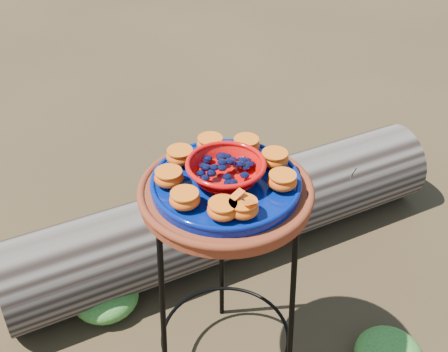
{
  "coord_description": "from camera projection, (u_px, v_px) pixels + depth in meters",
  "views": [
    {
      "loc": [
        -0.07,
        -1.13,
        1.6
      ],
      "look_at": [
        -0.0,
        0.0,
        0.77
      ],
      "focal_mm": 45.0,
      "sensor_mm": 36.0,
      "label": 1
    }
  ],
  "objects": [
    {
      "name": "orange_half_5",
      "position": [
        180.0,
        156.0,
        1.46
      ],
      "size": [
        0.07,
        0.07,
        0.04
      ],
      "primitive_type": "ellipsoid",
      "color": "#C74406",
      "rests_on": "cobalt_plate"
    },
    {
      "name": "plant_stand",
      "position": [
        226.0,
        292.0,
        1.65
      ],
      "size": [
        0.44,
        0.44,
        0.7
      ],
      "primitive_type": null,
      "color": "black",
      "rests_on": "ground"
    },
    {
      "name": "red_bowl",
      "position": [
        226.0,
        172.0,
        1.4
      ],
      "size": [
        0.19,
        0.19,
        0.05
      ],
      "primitive_type": null,
      "color": "#C20907",
      "rests_on": "cobalt_plate"
    },
    {
      "name": "butterfly",
      "position": [
        243.0,
        199.0,
        1.27
      ],
      "size": [
        0.09,
        0.08,
        0.01
      ],
      "primitive_type": null,
      "rotation": [
        0.0,
        0.0,
        0.68
      ],
      "color": "#DF5711",
      "rests_on": "orange_half_0"
    },
    {
      "name": "orange_half_6",
      "position": [
        169.0,
        178.0,
        1.38
      ],
      "size": [
        0.07,
        0.07,
        0.04
      ],
      "primitive_type": "ellipsoid",
      "color": "#C74406",
      "rests_on": "cobalt_plate"
    },
    {
      "name": "terracotta_saucer",
      "position": [
        226.0,
        194.0,
        1.44
      ],
      "size": [
        0.44,
        0.44,
        0.04
      ],
      "primitive_type": "cylinder",
      "color": "maroon",
      "rests_on": "plant_stand"
    },
    {
      "name": "glass_gems",
      "position": [
        226.0,
        159.0,
        1.37
      ],
      "size": [
        0.15,
        0.15,
        0.03
      ],
      "primitive_type": null,
      "color": "black",
      "rests_on": "red_bowl"
    },
    {
      "name": "driftwood_log",
      "position": [
        228.0,
        216.0,
        2.22
      ],
      "size": [
        1.79,
        1.13,
        0.33
      ],
      "primitive_type": null,
      "rotation": [
        0.0,
        0.0,
        0.41
      ],
      "color": "black",
      "rests_on": "ground"
    },
    {
      "name": "orange_half_1",
      "position": [
        282.0,
        181.0,
        1.37
      ],
      "size": [
        0.07,
        0.07,
        0.04
      ],
      "primitive_type": "ellipsoid",
      "color": "#C74406",
      "rests_on": "cobalt_plate"
    },
    {
      "name": "foliage_left",
      "position": [
        105.0,
        296.0,
        2.02
      ],
      "size": [
        0.24,
        0.24,
        0.12
      ],
      "primitive_type": "ellipsoid",
      "color": "#225C27",
      "rests_on": "ground"
    },
    {
      "name": "orange_half_3",
      "position": [
        246.0,
        145.0,
        1.5
      ],
      "size": [
        0.07,
        0.07,
        0.04
      ],
      "primitive_type": "ellipsoid",
      "color": "#C74406",
      "rests_on": "cobalt_plate"
    },
    {
      "name": "foliage_back",
      "position": [
        194.0,
        238.0,
        2.24
      ],
      "size": [
        0.31,
        0.31,
        0.16
      ],
      "primitive_type": "ellipsoid",
      "color": "#225C27",
      "rests_on": "ground"
    },
    {
      "name": "orange_half_8",
      "position": [
        223.0,
        210.0,
        1.28
      ],
      "size": [
        0.07,
        0.07,
        0.04
      ],
      "primitive_type": "ellipsoid",
      "color": "#C74406",
      "rests_on": "cobalt_plate"
    },
    {
      "name": "orange_half_2",
      "position": [
        275.0,
        159.0,
        1.45
      ],
      "size": [
        0.07,
        0.07,
        0.04
      ],
      "primitive_type": "ellipsoid",
      "color": "#C74406",
      "rests_on": "cobalt_plate"
    },
    {
      "name": "cobalt_plate",
      "position": [
        226.0,
        184.0,
        1.42
      ],
      "size": [
        0.38,
        0.38,
        0.03
      ],
      "primitive_type": "cylinder",
      "color": "#02125A",
      "rests_on": "terracotta_saucer"
    },
    {
      "name": "orange_half_4",
      "position": [
        210.0,
        144.0,
        1.51
      ],
      "size": [
        0.07,
        0.07,
        0.04
      ],
      "primitive_type": "ellipsoid",
      "color": "#C74406",
      "rests_on": "cobalt_plate"
    },
    {
      "name": "orange_half_7",
      "position": [
        185.0,
        199.0,
        1.31
      ],
      "size": [
        0.07,
        0.07,
        0.04
      ],
      "primitive_type": "ellipsoid",
      "color": "#C74406",
      "rests_on": "cobalt_plate"
    },
    {
      "name": "orange_half_0",
      "position": [
        243.0,
        208.0,
        1.29
      ],
      "size": [
        0.07,
        0.07,
        0.04
      ],
      "primitive_type": "ellipsoid",
      "color": "#C74406",
      "rests_on": "cobalt_plate"
    }
  ]
}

